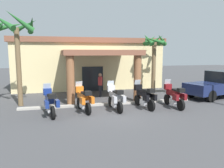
% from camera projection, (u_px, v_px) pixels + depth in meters
% --- Properties ---
extents(ground_plane, '(80.00, 80.00, 0.00)m').
position_uv_depth(ground_plane, '(114.00, 112.00, 12.30)').
color(ground_plane, '#424244').
extents(motel_building, '(13.59, 11.25, 4.56)m').
position_uv_depth(motel_building, '(88.00, 63.00, 21.49)').
color(motel_building, beige).
rests_on(motel_building, ground_plane).
extents(motorcycle_blue, '(0.88, 2.20, 1.61)m').
position_uv_depth(motorcycle_blue, '(50.00, 103.00, 11.61)').
color(motorcycle_blue, black).
rests_on(motorcycle_blue, ground_plane).
extents(motorcycle_orange, '(0.89, 2.20, 1.61)m').
position_uv_depth(motorcycle_orange, '(84.00, 99.00, 12.40)').
color(motorcycle_orange, black).
rests_on(motorcycle_orange, ground_plane).
extents(motorcycle_silver, '(0.73, 2.21, 1.61)m').
position_uv_depth(motorcycle_silver, '(115.00, 98.00, 12.72)').
color(motorcycle_silver, black).
rests_on(motorcycle_silver, ground_plane).
extents(motorcycle_black, '(0.82, 2.21, 1.61)m').
position_uv_depth(motorcycle_black, '(144.00, 97.00, 13.18)').
color(motorcycle_black, black).
rests_on(motorcycle_black, ground_plane).
extents(motorcycle_maroon, '(0.71, 2.21, 1.61)m').
position_uv_depth(motorcycle_maroon, '(174.00, 96.00, 13.35)').
color(motorcycle_maroon, black).
rests_on(motorcycle_maroon, ground_plane).
extents(pedestrian, '(0.37, 0.43, 1.77)m').
position_uv_depth(pedestrian, '(100.00, 83.00, 16.55)').
color(pedestrian, black).
rests_on(pedestrian, ground_plane).
extents(pickup_truck_navy, '(5.50, 3.09, 1.95)m').
position_uv_depth(pickup_truck_navy, '(218.00, 85.00, 16.38)').
color(pickup_truck_navy, black).
rests_on(pickup_truck_navy, ground_plane).
extents(palm_tree_near_portico, '(2.04, 2.14, 4.91)m').
position_uv_depth(palm_tree_near_portico, '(154.00, 48.00, 18.45)').
color(palm_tree_near_portico, brown).
rests_on(palm_tree_near_portico, ground_plane).
extents(palm_tree_roadside, '(2.56, 2.69, 5.70)m').
position_uv_depth(palm_tree_roadside, '(16.00, 35.00, 13.30)').
color(palm_tree_roadside, brown).
rests_on(palm_tree_roadside, ground_plane).
extents(curb_strip, '(10.99, 0.36, 0.12)m').
position_uv_depth(curb_strip, '(110.00, 104.00, 14.14)').
color(curb_strip, '#ADA89E').
rests_on(curb_strip, ground_plane).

